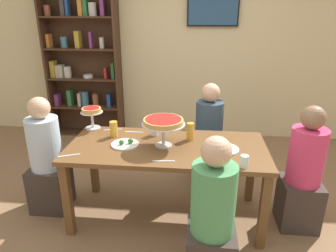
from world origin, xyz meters
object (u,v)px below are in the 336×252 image
(bookshelf, at_px, (83,62))
(diner_head_west, at_px, (47,163))
(dining_table, at_px, (167,155))
(water_glass_clear_near, at_px, (154,130))
(water_glass_clear_far, at_px, (244,161))
(cutlery_fork_far, at_px, (164,161))
(cutlery_fork_near, at_px, (69,155))
(cutlery_knife_far, at_px, (113,130))
(deep_dish_pizza_stand, at_px, (163,123))
(diner_far_right, at_px, (208,141))
(diner_head_east, at_px, (303,177))
(diner_near_right, at_px, (212,225))
(salad_plate_near_diner, at_px, (125,144))
(personal_pizza_stand, at_px, (92,113))
(beer_glass_amber_short, at_px, (190,131))
(cutlery_knife_near, at_px, (134,132))
(beer_glass_amber_tall, at_px, (114,129))
(salad_plate_far_diner, at_px, (224,149))

(bookshelf, bearing_deg, diner_head_west, -80.73)
(dining_table, xyz_separation_m, water_glass_clear_near, (-0.15, 0.23, 0.15))
(diner_head_west, distance_m, water_glass_clear_far, 1.85)
(bookshelf, relative_size, cutlery_fork_far, 12.29)
(water_glass_clear_far, xyz_separation_m, cutlery_fork_far, (-0.63, 0.03, -0.05))
(cutlery_fork_near, distance_m, cutlery_knife_far, 0.64)
(deep_dish_pizza_stand, height_order, water_glass_clear_near, deep_dish_pizza_stand)
(deep_dish_pizza_stand, xyz_separation_m, water_glass_clear_far, (0.66, -0.33, -0.17))
(diner_far_right, xyz_separation_m, water_glass_clear_far, (0.24, -1.05, 0.30))
(diner_head_east, distance_m, water_glass_clear_near, 1.41)
(cutlery_fork_far, bearing_deg, bookshelf, 117.20)
(bookshelf, bearing_deg, diner_near_right, -55.71)
(diner_head_east, xyz_separation_m, cutlery_fork_near, (-1.99, -0.28, 0.25))
(water_glass_clear_far, height_order, cutlery_fork_near, water_glass_clear_far)
(bookshelf, relative_size, salad_plate_near_diner, 8.83)
(cutlery_fork_near, bearing_deg, diner_near_right, -43.76)
(personal_pizza_stand, xyz_separation_m, salad_plate_near_diner, (0.42, -0.37, -0.15))
(salad_plate_near_diner, xyz_separation_m, beer_glass_amber_short, (0.57, 0.18, 0.07))
(cutlery_knife_near, bearing_deg, water_glass_clear_far, 148.04)
(personal_pizza_stand, relative_size, cutlery_knife_near, 1.23)
(water_glass_clear_near, bearing_deg, cutlery_knife_near, 165.37)
(deep_dish_pizza_stand, distance_m, cutlery_knife_near, 0.49)
(diner_head_west, bearing_deg, dining_table, -0.93)
(diner_near_right, distance_m, beer_glass_amber_tall, 1.32)
(diner_head_west, distance_m, cutlery_fork_near, 0.54)
(diner_far_right, bearing_deg, cutlery_fork_near, -49.70)
(water_glass_clear_near, relative_size, cutlery_knife_near, 0.64)
(bookshelf, height_order, beer_glass_amber_tall, bookshelf)
(water_glass_clear_far, height_order, cutlery_fork_far, water_glass_clear_far)
(diner_near_right, xyz_separation_m, cutlery_fork_far, (-0.38, 0.43, 0.25))
(cutlery_fork_near, height_order, cutlery_knife_far, same)
(beer_glass_amber_short, bearing_deg, cutlery_fork_near, -155.91)
(dining_table, relative_size, beer_glass_amber_short, 10.79)
(diner_near_right, distance_m, beer_glass_amber_short, 0.97)
(bookshelf, xyz_separation_m, salad_plate_far_diner, (1.99, -2.05, -0.38))
(beer_glass_amber_tall, xyz_separation_m, water_glass_clear_far, (1.16, -0.49, -0.03))
(dining_table, height_order, diner_head_east, diner_head_east)
(deep_dish_pizza_stand, xyz_separation_m, cutlery_fork_near, (-0.76, -0.28, -0.21))
(personal_pizza_stand, bearing_deg, cutlery_fork_near, -89.43)
(bookshelf, bearing_deg, cutlery_knife_near, -56.90)
(beer_glass_amber_tall, height_order, cutlery_fork_near, beer_glass_amber_tall)
(deep_dish_pizza_stand, height_order, water_glass_clear_far, deep_dish_pizza_stand)
(salad_plate_near_diner, distance_m, beer_glass_amber_short, 0.61)
(deep_dish_pizza_stand, relative_size, beer_glass_amber_short, 2.31)
(beer_glass_amber_short, xyz_separation_m, cutlery_knife_near, (-0.56, 0.12, -0.08))
(diner_head_east, relative_size, salad_plate_near_diner, 4.59)
(water_glass_clear_far, bearing_deg, cutlery_fork_far, 177.41)
(diner_far_right, distance_m, salad_plate_near_diner, 1.10)
(cutlery_fork_far, bearing_deg, salad_plate_near_diner, 138.03)
(personal_pizza_stand, bearing_deg, diner_head_east, -9.98)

